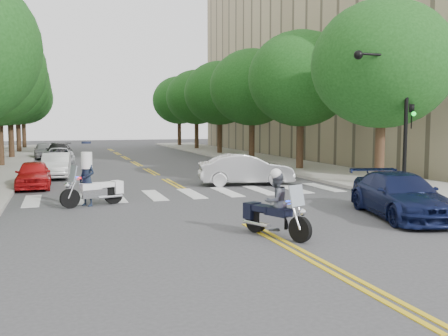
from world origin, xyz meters
name	(u,v)px	position (x,y,z in m)	size (l,w,h in m)	color
ground	(248,224)	(0.00, 0.00, 0.00)	(140.00, 140.00, 0.00)	#38383A
sidewalk_right	(260,160)	(9.50, 22.00, 0.07)	(5.00, 60.00, 0.15)	#9E9991
building_right	(409,35)	(26.00, 26.00, 11.00)	(26.00, 44.00, 22.00)	tan
tree_l_3	(9,89)	(-8.80, 30.00, 5.55)	(6.40, 6.40, 8.45)	#382316
tree_l_4	(17,94)	(-8.80, 38.00, 5.55)	(6.40, 6.40, 8.45)	#382316
tree_l_5	(23,98)	(-8.80, 46.00, 5.55)	(6.40, 6.40, 8.45)	#382316
tree_r_0	(382,65)	(8.80, 6.00, 5.55)	(6.40, 6.40, 8.45)	#382316
tree_r_1	(301,79)	(8.80, 14.00, 5.55)	(6.40, 6.40, 8.45)	#382316
tree_r_2	(252,87)	(8.80, 22.00, 5.55)	(6.40, 6.40, 8.45)	#382316
tree_r_3	(220,93)	(8.80, 30.00, 5.55)	(6.40, 6.40, 8.45)	#382316
tree_r_4	(196,97)	(8.80, 38.00, 5.55)	(6.40, 6.40, 8.45)	#382316
tree_r_5	(179,100)	(8.80, 46.00, 5.55)	(6.40, 6.40, 8.45)	#382316
traffic_signal_pole	(396,103)	(7.72, 3.50, 3.72)	(2.82, 0.42, 6.00)	black
motorcycle_police	(274,206)	(0.09, -1.69, 0.80)	(1.12, 2.10, 1.79)	black
motorcycle_parked	(98,191)	(-3.91, 4.75, 0.52)	(2.23, 1.05, 1.49)	black
officer_standing	(87,180)	(-4.26, 4.75, 0.92)	(0.67, 0.44, 1.85)	black
convertible	(246,169)	(3.18, 8.50, 0.73)	(1.55, 4.46, 1.47)	#BDBDBF
sedan_blue	(400,195)	(4.93, -0.50, 0.69)	(1.93, 4.75, 1.38)	#0E153B
parked_car_a	(33,174)	(-6.30, 10.42, 0.62)	(1.46, 3.64, 1.24)	red
parked_car_b	(56,166)	(-5.34, 14.50, 0.66)	(1.39, 3.98, 1.31)	white
parked_car_c	(59,157)	(-5.20, 21.94, 0.61)	(2.02, 4.38, 1.22)	#B7B9BF
parked_car_d	(59,152)	(-5.20, 27.38, 0.66)	(1.84, 4.53, 1.31)	black
parked_car_e	(44,150)	(-6.30, 29.50, 0.66)	(1.56, 3.88, 1.32)	#A3A3A9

